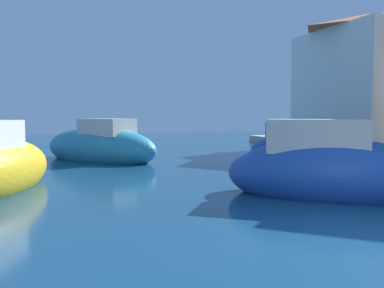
{
  "coord_description": "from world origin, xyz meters",
  "views": [
    {
      "loc": [
        -4.98,
        -4.44,
        2.08
      ],
      "look_at": [
        0.75,
        10.5,
        0.88
      ],
      "focal_mm": 35.8,
      "sensor_mm": 36.0,
      "label": 1
    }
  ],
  "objects_px": {
    "moored_boat_1": "(100,146)",
    "waterfront_building_annex": "(363,78)",
    "moored_boat_5": "(293,147)",
    "moored_boat_0": "(332,171)"
  },
  "relations": [
    {
      "from": "moored_boat_1",
      "to": "waterfront_building_annex",
      "type": "xyz_separation_m",
      "value": [
        15.64,
        0.0,
        3.71
      ]
    },
    {
      "from": "moored_boat_1",
      "to": "moored_boat_5",
      "type": "bearing_deg",
      "value": -140.08
    },
    {
      "from": "moored_boat_0",
      "to": "moored_boat_5",
      "type": "distance_m",
      "value": 9.42
    },
    {
      "from": "moored_boat_1",
      "to": "moored_boat_0",
      "type": "bearing_deg",
      "value": 166.25
    },
    {
      "from": "moored_boat_5",
      "to": "waterfront_building_annex",
      "type": "bearing_deg",
      "value": 26.62
    },
    {
      "from": "moored_boat_0",
      "to": "moored_boat_5",
      "type": "xyz_separation_m",
      "value": [
        4.7,
        8.16,
        -0.12
      ]
    },
    {
      "from": "moored_boat_0",
      "to": "waterfront_building_annex",
      "type": "relative_size",
      "value": 0.74
    },
    {
      "from": "waterfront_building_annex",
      "to": "moored_boat_0",
      "type": "bearing_deg",
      "value": -137.49
    },
    {
      "from": "moored_boat_0",
      "to": "waterfront_building_annex",
      "type": "distance_m",
      "value": 15.54
    },
    {
      "from": "moored_boat_1",
      "to": "waterfront_building_annex",
      "type": "height_order",
      "value": "waterfront_building_annex"
    }
  ]
}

